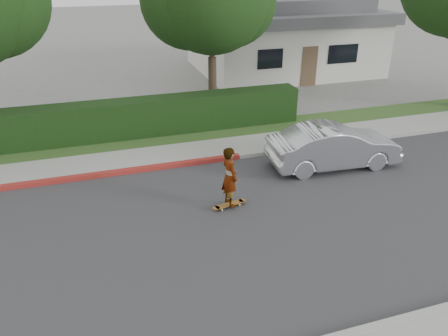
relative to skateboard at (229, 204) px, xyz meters
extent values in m
plane|color=slate|center=(0.36, -1.05, -0.09)|extent=(120.00, 120.00, 0.00)
cube|color=#2D2D30|center=(0.36, -1.05, -0.09)|extent=(60.00, 8.00, 0.01)
cube|color=#9E9E99|center=(0.36, 3.05, -0.02)|extent=(60.00, 0.20, 0.15)
cube|color=maroon|center=(-4.64, 3.05, -0.01)|extent=(12.00, 0.21, 0.15)
cube|color=gray|center=(0.36, 3.95, -0.03)|extent=(60.00, 1.60, 0.12)
cube|color=#2D4C1E|center=(0.36, 5.55, -0.04)|extent=(60.00, 1.60, 0.10)
cube|color=black|center=(-2.64, 6.15, 0.66)|extent=(15.00, 1.00, 1.50)
cylinder|color=#33261C|center=(1.86, 7.95, 1.17)|extent=(0.36, 0.36, 2.52)
cylinder|color=#33261C|center=(1.86, 7.95, 3.06)|extent=(0.24, 0.24, 2.10)
sphere|color=black|center=(2.76, 8.25, 4.65)|extent=(3.84, 3.84, 3.84)
cube|color=beige|center=(8.36, 14.95, 1.41)|extent=(10.00, 8.00, 3.00)
cube|color=#4C4C51|center=(8.36, 14.95, 3.21)|extent=(10.60, 8.60, 0.60)
cube|color=#4C4C51|center=(8.36, 14.95, 3.81)|extent=(8.40, 6.40, 0.80)
cube|color=black|center=(5.86, 10.93, 1.51)|extent=(1.40, 0.06, 1.00)
cube|color=black|center=(10.16, 10.93, 1.51)|extent=(1.80, 0.06, 1.00)
cube|color=brown|center=(8.16, 10.93, 0.96)|extent=(0.90, 0.06, 2.10)
cylinder|color=gold|center=(-0.26, -0.13, -0.05)|extent=(0.06, 0.04, 0.06)
cylinder|color=gold|center=(-0.29, 0.02, -0.05)|extent=(0.06, 0.04, 0.06)
cylinder|color=gold|center=(0.29, -0.02, -0.05)|extent=(0.06, 0.04, 0.06)
cylinder|color=gold|center=(0.26, 0.13, -0.05)|extent=(0.06, 0.04, 0.06)
cube|color=silver|center=(-0.28, -0.05, -0.02)|extent=(0.08, 0.18, 0.02)
cube|color=silver|center=(0.28, 0.05, -0.02)|extent=(0.08, 0.18, 0.02)
cube|color=brown|center=(0.00, 0.00, 0.01)|extent=(0.87, 0.37, 0.02)
cylinder|color=brown|center=(-0.42, -0.08, 0.01)|extent=(0.24, 0.24, 0.02)
cylinder|color=brown|center=(0.42, 0.08, 0.01)|extent=(0.24, 0.24, 0.02)
imported|color=white|center=(0.00, 0.00, 0.88)|extent=(0.51, 0.69, 1.72)
imported|color=silver|center=(4.14, 1.51, 0.63)|extent=(4.45, 1.79, 1.44)
camera|label=1|loc=(-3.38, -10.04, 6.28)|focal=35.00mm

